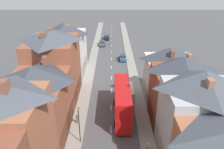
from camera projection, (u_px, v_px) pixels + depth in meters
name	position (u px, v px, depth m)	size (l,w,h in m)	color
pavement_left	(91.00, 64.00, 56.43)	(2.20, 104.00, 0.14)	gray
pavement_right	(130.00, 64.00, 56.47)	(2.20, 104.00, 0.14)	gray
centre_line_dashes	(110.00, 67.00, 54.66)	(0.14, 97.80, 0.01)	silver
terrace_row_left	(37.00, 94.00, 30.20)	(8.00, 51.17, 13.82)	brown
terrace_row_right	(200.00, 130.00, 24.60)	(8.00, 38.53, 12.07)	brown
double_decker_bus_lead	(121.00, 101.00, 35.02)	(2.74, 10.80, 5.30)	red
car_near_silver	(106.00, 37.00, 77.51)	(1.90, 4.54, 1.60)	black
car_parked_left_a	(122.00, 57.00, 58.83)	(1.90, 3.83, 1.64)	#236093
car_parked_right_a	(101.00, 43.00, 70.86)	(1.90, 4.57, 1.64)	#4C515B
delivery_van	(127.00, 92.00, 40.54)	(2.20, 5.20, 2.41)	white
pedestrian_mid_left	(147.00, 146.00, 28.37)	(0.36, 0.22, 1.61)	gray
pedestrian_mid_right	(76.00, 119.00, 33.74)	(0.36, 0.22, 1.61)	brown
street_lamp	(78.00, 123.00, 29.23)	(0.20, 1.12, 5.50)	black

